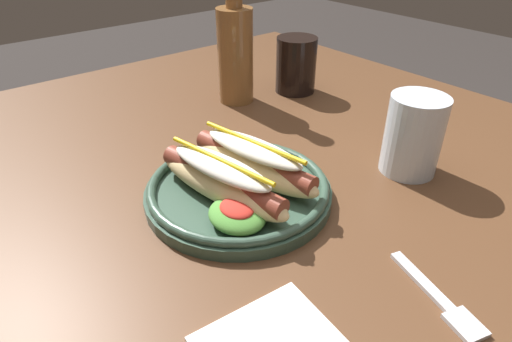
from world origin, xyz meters
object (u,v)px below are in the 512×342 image
(water_cup, at_px, (413,135))
(glass_bottle, at_px, (235,50))
(hot_dog_plate, at_px, (238,182))
(soda_cup, at_px, (296,65))
(fork, at_px, (441,300))

(water_cup, xyz_separation_m, glass_bottle, (-0.37, -0.04, 0.04))
(hot_dog_plate, distance_m, glass_bottle, 0.34)
(hot_dog_plate, bearing_deg, glass_bottle, 143.43)
(hot_dog_plate, relative_size, soda_cup, 2.23)
(fork, relative_size, water_cup, 1.06)
(fork, height_order, water_cup, water_cup)
(hot_dog_plate, distance_m, fork, 0.27)
(fork, relative_size, glass_bottle, 0.46)
(fork, distance_m, soda_cup, 0.57)
(fork, xyz_separation_m, soda_cup, (-0.50, 0.27, 0.05))
(hot_dog_plate, height_order, soda_cup, soda_cup)
(fork, relative_size, soda_cup, 1.10)
(hot_dog_plate, xyz_separation_m, fork, (0.26, 0.05, -0.02))
(fork, distance_m, water_cup, 0.26)
(soda_cup, bearing_deg, glass_bottle, -106.99)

